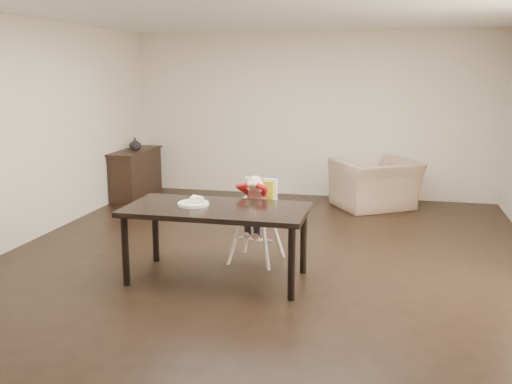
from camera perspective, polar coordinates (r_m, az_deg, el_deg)
ground at (r=6.38m, az=0.96°, el=-6.88°), size 7.00×7.00×0.00m
room_walls at (r=6.03m, az=1.02°, el=10.02°), size 6.02×7.02×2.71m
dining_table at (r=5.67m, az=-3.96°, el=-2.27°), size 1.80×0.90×0.75m
high_chair at (r=6.21m, az=0.10°, el=-0.89°), size 0.46×0.46×0.96m
plate at (r=5.73m, az=-6.21°, el=-1.02°), size 0.35×0.35×0.09m
armchair at (r=8.84m, az=11.86°, el=1.56°), size 1.35×1.24×0.99m
sideboard at (r=9.65m, az=-11.90°, el=1.83°), size 0.44×1.26×0.79m
vase at (r=9.59m, az=-12.00°, el=4.73°), size 0.20×0.21×0.19m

